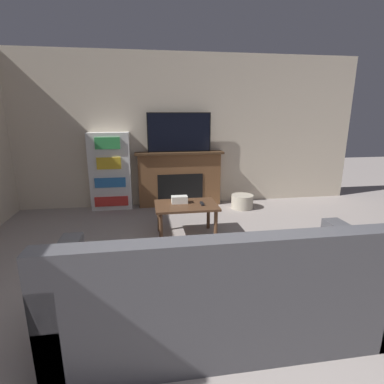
{
  "coord_description": "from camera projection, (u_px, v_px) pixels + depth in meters",
  "views": [
    {
      "loc": [
        -0.63,
        -1.41,
        1.69
      ],
      "look_at": [
        -0.02,
        2.43,
        0.65
      ],
      "focal_mm": 28.0,
      "sensor_mm": 36.0,
      "label": 1
    }
  ],
  "objects": [
    {
      "name": "wall_back",
      "position": [
        179.0,
        132.0,
        5.44
      ],
      "size": [
        6.75,
        0.06,
        2.7
      ],
      "color": "beige",
      "rests_on": "ground_plane"
    },
    {
      "name": "fireplace",
      "position": [
        180.0,
        179.0,
        5.52
      ],
      "size": [
        1.6,
        0.28,
        1.0
      ],
      "color": "brown",
      "rests_on": "ground_plane"
    },
    {
      "name": "tv",
      "position": [
        179.0,
        132.0,
        5.29
      ],
      "size": [
        1.13,
        0.03,
        0.69
      ],
      "color": "black",
      "rests_on": "fireplace"
    },
    {
      "name": "couch",
      "position": [
        222.0,
        298.0,
        2.28
      ],
      "size": [
        2.46,
        0.87,
        0.95
      ],
      "color": "#4C4C51",
      "rests_on": "ground_plane"
    },
    {
      "name": "coffee_table",
      "position": [
        186.0,
        209.0,
        4.12
      ],
      "size": [
        0.85,
        0.6,
        0.47
      ],
      "color": "brown",
      "rests_on": "ground_plane"
    },
    {
      "name": "tissue_box",
      "position": [
        179.0,
        200.0,
        4.15
      ],
      "size": [
        0.22,
        0.12,
        0.1
      ],
      "color": "white",
      "rests_on": "coffee_table"
    },
    {
      "name": "remote_control",
      "position": [
        202.0,
        204.0,
        4.1
      ],
      "size": [
        0.04,
        0.15,
        0.02
      ],
      "color": "black",
      "rests_on": "coffee_table"
    },
    {
      "name": "bookshelf",
      "position": [
        110.0,
        172.0,
        5.27
      ],
      "size": [
        0.71,
        0.29,
        1.36
      ],
      "color": "white",
      "rests_on": "ground_plane"
    },
    {
      "name": "storage_basket",
      "position": [
        242.0,
        202.0,
        5.43
      ],
      "size": [
        0.39,
        0.39,
        0.24
      ],
      "color": "#BCB29E",
      "rests_on": "ground_plane"
    }
  ]
}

